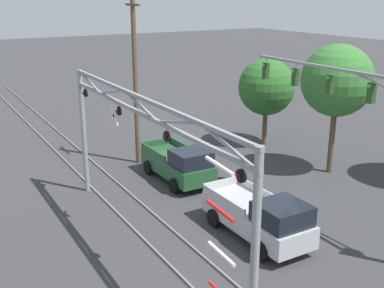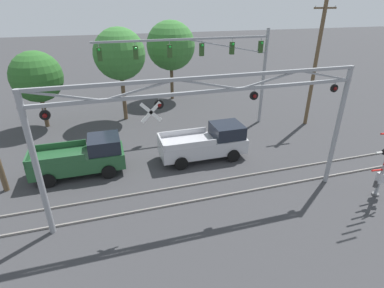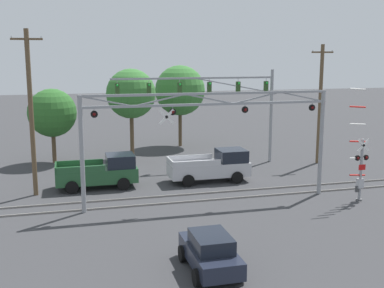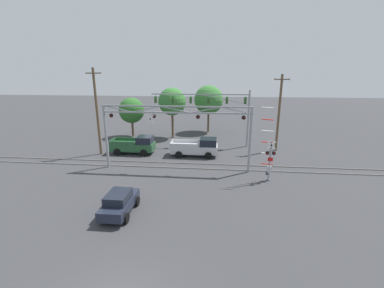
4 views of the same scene
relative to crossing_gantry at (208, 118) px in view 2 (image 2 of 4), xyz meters
name	(u,v)px [view 2 (image 2 of 4)]	position (x,y,z in m)	size (l,w,h in m)	color
rail_track_near	(204,199)	(0.02, 0.28, -4.51)	(80.00, 0.08, 0.10)	gray
rail_track_far	(196,184)	(0.02, 1.72, -4.51)	(80.00, 0.08, 0.10)	gray
crossing_gantry	(208,118)	(0.00, 0.00, 0.00)	(14.43, 0.28, 6.39)	gray
traffic_signal_span	(218,59)	(4.05, 9.25, 0.76)	(12.68, 0.39, 7.34)	gray
pickup_truck_lead	(207,143)	(1.67, 4.59, -3.53)	(5.41, 2.31, 2.12)	#B7B7BC
pickup_truck_following	(83,157)	(-5.78, 4.84, -3.53)	(5.13, 2.31, 2.12)	#23512D
utility_pole_right	(315,64)	(11.34, 7.77, 0.22)	(1.80, 0.28, 9.25)	brown
background_tree_beyond_span	(171,46)	(2.47, 17.60, 0.65)	(4.62, 4.62, 7.53)	brown
background_tree_far_left_verge	(37,77)	(-8.86, 13.21, -0.58)	(3.78, 3.78, 5.88)	brown
background_tree_far_right_verge	(120,54)	(-2.66, 13.08, 0.80)	(4.01, 4.01, 7.38)	brown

